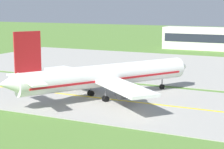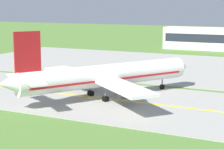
# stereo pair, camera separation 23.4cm
# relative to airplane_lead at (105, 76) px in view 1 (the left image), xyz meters

# --- Properties ---
(ground_plane) EXTENTS (500.00, 500.00, 0.00)m
(ground_plane) POSITION_rel_airplane_lead_xyz_m (-1.27, -0.82, -4.13)
(ground_plane) COLOR #517A33
(taxiway_strip) EXTENTS (240.00, 28.00, 0.10)m
(taxiway_strip) POSITION_rel_airplane_lead_xyz_m (-1.27, -0.82, -4.08)
(taxiway_strip) COLOR #9E9B93
(taxiway_strip) RESTS_ON ground
(apron_pad) EXTENTS (140.00, 52.00, 0.10)m
(apron_pad) POSITION_rel_airplane_lead_xyz_m (8.73, 41.18, -4.08)
(apron_pad) COLOR #9E9B93
(apron_pad) RESTS_ON ground
(taxiway_centreline) EXTENTS (220.00, 0.60, 0.01)m
(taxiway_centreline) POSITION_rel_airplane_lead_xyz_m (-1.27, -0.82, -4.03)
(taxiway_centreline) COLOR yellow
(taxiway_centreline) RESTS_ON taxiway_strip
(airplane_lead) EXTENTS (29.59, 35.48, 12.70)m
(airplane_lead) POSITION_rel_airplane_lead_xyz_m (0.00, 0.00, 0.00)
(airplane_lead) COLOR white
(airplane_lead) RESTS_ON ground
(traffic_cone_near_edge) EXTENTS (0.44, 0.44, 0.60)m
(traffic_cone_near_edge) POSITION_rel_airplane_lead_xyz_m (-17.08, 11.95, -3.83)
(traffic_cone_near_edge) COLOR orange
(traffic_cone_near_edge) RESTS_ON ground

